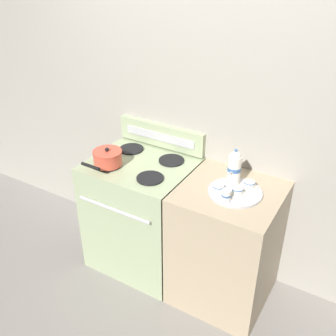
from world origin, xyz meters
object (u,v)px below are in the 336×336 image
Objects in this scene: serving_tray at (235,192)px; creamer_jug at (226,195)px; teacup_left at (218,189)px; teacup_right at (237,191)px; teacup_front at (249,185)px; teapot at (234,167)px; saucepan at (107,158)px; stove at (142,214)px.

serving_tray is 4.83× the size of creamer_jug.
teacup_right is at bearing 17.41° from teacup_left.
teapot is at bearing 179.06° from teacup_front.
creamer_jug is (0.88, 0.02, -0.01)m from saucepan.
creamer_jug is (0.08, -0.06, 0.01)m from teacup_left.
teacup_right is (0.02, -0.02, 0.03)m from serving_tray.
saucepan is 0.90m from serving_tray.
creamer_jug reaches higher than teacup_front.
teapot is at bearing 74.98° from teacup_left.
teacup_right is (0.74, -0.03, 0.48)m from stove.
saucepan is at bearing -174.86° from teacup_left.
saucepan reaches higher than stove.
teacup_left is (0.63, -0.07, 0.48)m from stove.
saucepan is at bearing -140.65° from stove.
teacup_left is at bearing -136.15° from teacup_front.
stove is at bearing 179.16° from serving_tray.
stove is at bearing -174.72° from teacup_front.
teacup_left reaches higher than stove.
teapot reaches higher than teacup_front.
teacup_left and teacup_front have the same top height.
teapot is 3.47× the size of creamer_jug.
teacup_right and teacup_front have the same top height.
stove is 0.88m from teacup_right.
serving_tray is 0.11m from teacup_left.
teacup_front is at bearing 5.28° from stove.
stove is 2.65× the size of serving_tray.
teacup_right is 0.10m from creamer_jug.
teapot is (0.67, 0.07, 0.57)m from stove.
teapot is 0.22m from creamer_jug.
teacup_left is (-0.09, -0.06, 0.03)m from serving_tray.
creamer_jug is at bearing -110.70° from teacup_right.
teacup_left is 0.10m from creamer_jug.
teacup_front is 1.49× the size of creamer_jug.
teacup_right is at bearing -56.08° from teapot.
teapot is 2.32× the size of teacup_left.
teacup_left reaches higher than serving_tray.
teacup_left is at bearing -105.02° from teapot.
saucepan is 0.84× the size of serving_tray.
stove is 0.55m from saucepan.
serving_tray is 1.39× the size of teapot.
creamer_jug is (0.70, -0.13, 0.49)m from stove.
teacup_right is at bearing 6.69° from saucepan.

